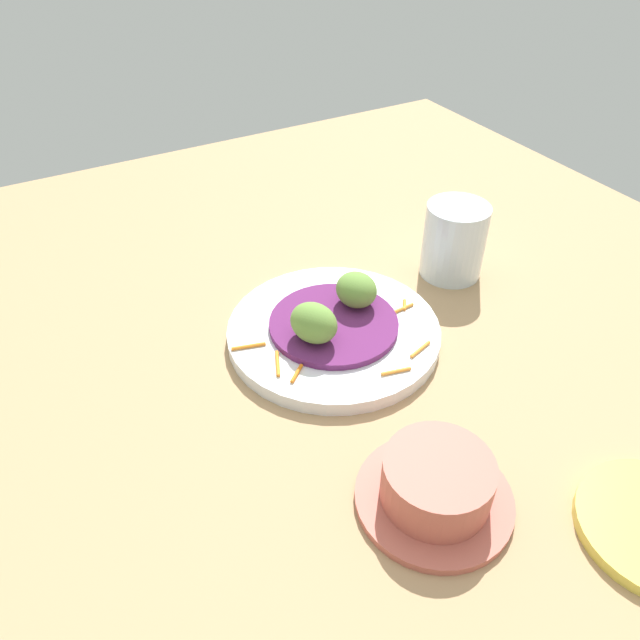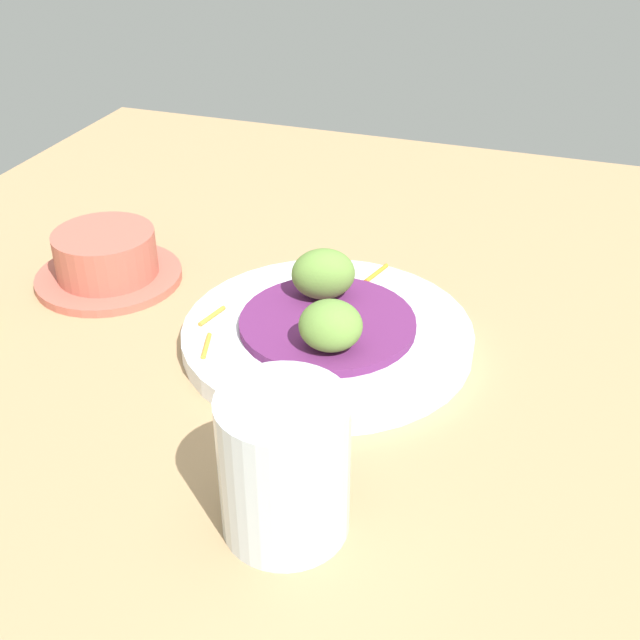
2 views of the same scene
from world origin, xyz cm
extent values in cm
cube|color=tan|center=(0.00, 0.00, 1.00)|extent=(110.00, 110.00, 2.00)
cylinder|color=silver|center=(-3.89, -4.90, 2.83)|extent=(24.24, 24.24, 1.66)
cylinder|color=#60235B|center=(-3.89, -4.90, 4.05)|extent=(14.67, 14.67, 0.78)
cylinder|color=orange|center=(2.19, -13.05, 3.86)|extent=(3.25, 1.35, 0.40)
cylinder|color=orange|center=(-12.26, -7.51, 3.86)|extent=(1.86, 3.58, 0.40)
cylinder|color=orange|center=(4.58, -6.22, 3.86)|extent=(3.42, 0.62, 0.40)
cylinder|color=orange|center=(-2.07, -14.59, 3.86)|extent=(3.24, 1.13, 0.40)
cylinder|color=orange|center=(-13.80, -3.48, 3.86)|extent=(3.72, 1.39, 0.40)
cylinder|color=orange|center=(5.33, -5.73, 3.86)|extent=(1.41, 1.74, 0.40)
cylinder|color=orange|center=(-11.21, -9.83, 3.86)|extent=(2.30, 2.04, 0.40)
ellipsoid|color=olive|center=(-7.30, -6.44, 6.64)|extent=(6.14, 6.72, 4.40)
ellipsoid|color=olive|center=(-0.48, -3.36, 6.46)|extent=(5.55, 5.92, 4.03)
cylinder|color=#B75B4C|center=(-7.39, -28.03, 2.40)|extent=(13.73, 13.73, 0.80)
cylinder|color=#B75B4C|center=(-7.39, -28.03, 4.93)|extent=(9.45, 9.45, 4.26)
cylinder|color=silver|center=(16.26, -0.87, 6.85)|extent=(7.96, 7.96, 9.71)
camera|label=1|loc=(-31.11, -50.10, 47.09)|focal=33.77mm
camera|label=2|loc=(49.97, 13.03, 39.91)|focal=45.56mm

